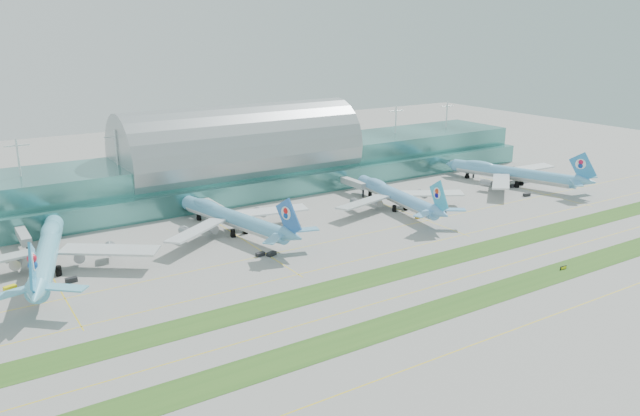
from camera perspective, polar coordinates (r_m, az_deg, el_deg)
ground at (r=214.62m, az=7.97°, el=-5.81°), size 700.00×700.00×0.00m
terminal at (r=314.90m, az=-7.26°, el=4.11°), size 340.00×69.10×36.00m
grass_strip_near at (r=196.08m, az=13.32°, el=-8.31°), size 420.00×12.00×0.08m
grass_strip_far at (r=216.00m, az=7.63°, el=-5.63°), size 420.00×12.00×0.08m
taxiline_a at (r=184.33m, az=17.81°, el=-10.35°), size 420.00×0.35×0.01m
taxiline_b at (r=205.09m, az=10.52°, el=-7.01°), size 420.00×0.35×0.01m
taxiline_c at (r=227.55m, az=5.04°, el=-4.39°), size 420.00×0.35×0.01m
taxiline_d at (r=244.23m, az=1.90°, el=-2.86°), size 420.00×0.35×0.01m
airliner_a at (r=229.68m, az=-23.70°, el=-3.68°), size 72.01×83.11×23.17m
airliner_b at (r=251.97m, az=-8.06°, el=-0.83°), size 66.95×77.04×21.37m
airliner_c at (r=285.14m, az=6.90°, el=1.20°), size 65.49×74.89×20.63m
airliner_d at (r=339.93m, az=17.09°, el=3.13°), size 66.29×77.09×21.91m
gse_a at (r=221.18m, az=-26.48°, el=-6.56°), size 4.08×2.84×1.49m
gse_b at (r=219.64m, az=-21.78°, el=-6.13°), size 3.75×1.99×1.58m
gse_c at (r=227.54m, az=-4.47°, el=-4.20°), size 4.02×2.97×1.35m
gse_d at (r=227.53m, az=-5.47°, el=-4.23°), size 3.41×2.12×1.34m
gse_e at (r=274.16m, az=9.02°, el=-0.75°), size 3.54×2.43×1.35m
gse_f at (r=282.08m, az=11.20°, el=-0.35°), size 3.43×2.66×1.49m
gse_g at (r=321.30m, az=18.38°, el=1.17°), size 3.83×2.23×1.50m
gse_h at (r=336.94m, az=17.18°, el=1.94°), size 3.69×2.42×1.33m
taxiway_sign_east at (r=230.18m, az=21.36°, el=-5.10°), size 2.89×0.51×1.22m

